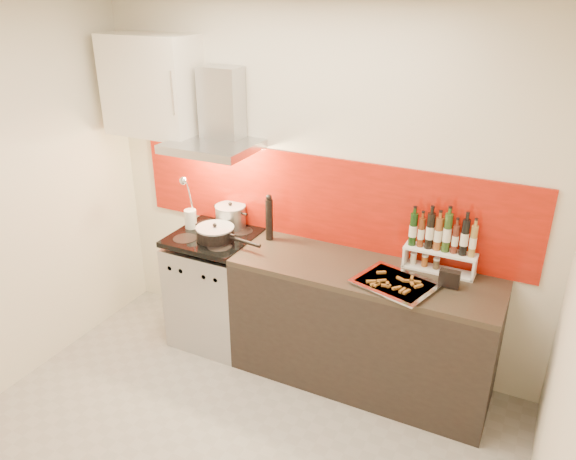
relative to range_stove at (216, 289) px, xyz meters
The scene contains 15 objects.
floor 1.37m from the range_stove, 57.42° to the right, with size 3.40×3.40×0.00m, color #9E9991.
back_wall 1.15m from the range_stove, 23.53° to the left, with size 3.40×0.02×2.60m, color silver.
right_wall 2.77m from the range_stove, 24.53° to the right, with size 0.02×2.80×2.60m, color silver.
backsplash 1.12m from the range_stove, 21.33° to the left, with size 3.00×0.02×0.64m, color maroon.
range_stove is the anchor object (origin of this frame).
counter 1.20m from the range_stove, ahead, with size 1.80×0.60×0.90m.
range_hood 1.31m from the range_stove, 90.00° to the left, with size 0.62×0.50×0.61m.
upper_cabinet 1.61m from the range_stove, 166.72° to the left, with size 0.70×0.35×0.72m, color white.
stock_pot 0.59m from the range_stove, 79.01° to the left, with size 0.24×0.24×0.20m.
saute_pan 0.53m from the range_stove, 40.79° to the right, with size 0.55×0.28×0.13m.
utensil_jar 0.63m from the range_stove, behind, with size 0.09×0.14×0.44m.
pepper_mill 0.76m from the range_stove, 19.43° to the left, with size 0.06×0.06×0.35m.
step_shelf 1.77m from the range_stove, ahead, with size 0.47×0.13×0.42m.
caddy_box 1.82m from the range_stove, ahead, with size 0.13×0.05×0.11m, color black.
baking_tray 1.52m from the range_stove, ahead, with size 0.56×0.49×0.03m.
Camera 1 is at (1.50, -2.07, 2.68)m, focal length 35.00 mm.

